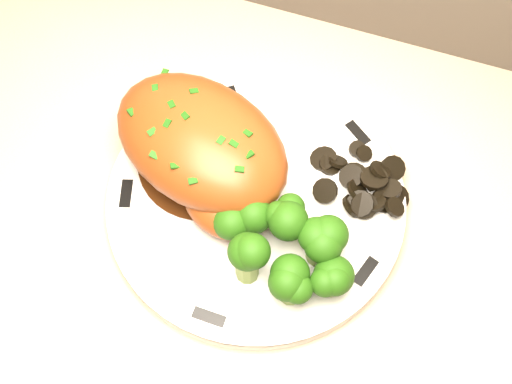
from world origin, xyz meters
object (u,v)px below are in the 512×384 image
(counter, at_px, (150,332))
(chicken_breast, at_px, (204,149))
(broccoli_florets, at_px, (286,250))
(plate, at_px, (256,201))

(counter, bearing_deg, chicken_breast, 37.37)
(counter, bearing_deg, broccoli_florets, 3.52)
(plate, xyz_separation_m, broccoli_florets, (0.05, -0.05, 0.04))
(counter, xyz_separation_m, plate, (0.16, 0.06, 0.48))
(counter, height_order, chicken_breast, counter)
(counter, distance_m, plate, 0.51)
(chicken_breast, xyz_separation_m, broccoli_florets, (0.10, -0.07, -0.01))
(plate, bearing_deg, chicken_breast, 165.29)
(counter, distance_m, chicken_breast, 0.54)
(plate, xyz_separation_m, chicken_breast, (-0.06, 0.01, 0.04))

